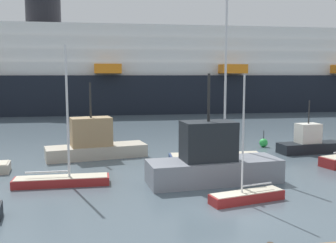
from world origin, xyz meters
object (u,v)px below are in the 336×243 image
sailboat_2 (247,195)px  channel_buoy_1 (264,143)px  cruise_ship (163,74)px  fishing_boat_1 (94,143)px  fishing_boat_3 (310,143)px  sailboat_3 (217,158)px  sailboat_6 (62,178)px  fishing_boat_2 (212,161)px

sailboat_2 → channel_buoy_1: sailboat_2 is taller
cruise_ship → fishing_boat_1: bearing=-105.8°
fishing_boat_3 → cruise_ship: (-5.57, 40.48, 5.70)m
sailboat_2 → sailboat_3: (0.83, 7.82, 0.22)m
sailboat_2 → fishing_boat_1: 14.43m
sailboat_6 → fishing_boat_2: 8.94m
sailboat_6 → fishing_boat_1: 7.66m
fishing_boat_1 → cruise_ship: cruise_ship is taller
sailboat_6 → fishing_boat_1: sailboat_6 is taller
fishing_boat_2 → fishing_boat_1: bearing=-54.5°
fishing_boat_3 → channel_buoy_1: bearing=-54.0°
sailboat_6 → cruise_ship: size_ratio=0.07×
fishing_boat_3 → channel_buoy_1: size_ratio=3.77×
sailboat_2 → channel_buoy_1: bearing=-129.6°
channel_buoy_1 → sailboat_6: bearing=-150.9°
sailboat_2 → sailboat_6: 10.69m
channel_buoy_1 → sailboat_3: bearing=-135.3°
sailboat_2 → fishing_boat_2: size_ratio=0.79×
fishing_boat_2 → channel_buoy_1: bearing=-131.6°
sailboat_6 → fishing_boat_2: size_ratio=0.99×
sailboat_2 → sailboat_3: size_ratio=0.54×
sailboat_3 → fishing_boat_1: 9.64m
fishing_boat_3 → cruise_ship: cruise_ship is taller
fishing_boat_1 → fishing_boat_2: size_ratio=0.98×
sailboat_3 → fishing_boat_3: bearing=23.2°
sailboat_2 → cruise_ship: size_ratio=0.06×
sailboat_2 → sailboat_3: sailboat_3 is taller
fishing_boat_1 → cruise_ship: (11.98, 39.28, 5.39)m
fishing_boat_3 → sailboat_3: bearing=14.5°
fishing_boat_2 → channel_buoy_1: (7.87, 10.32, -0.93)m
fishing_boat_1 → cruise_ship: 41.42m
fishing_boat_3 → cruise_ship: 41.26m
sailboat_3 → channel_buoy_1: sailboat_3 is taller
fishing_boat_1 → fishing_boat_3: size_ratio=1.43×
fishing_boat_2 → channel_buoy_1: size_ratio=5.54×
sailboat_3 → cruise_ship: 44.13m
sailboat_3 → fishing_boat_1: bearing=157.4°
fishing_boat_1 → channel_buoy_1: (14.89, 1.91, -0.76)m
channel_buoy_1 → fishing_boat_3: bearing=-49.3°
fishing_boat_1 → channel_buoy_1: fishing_boat_1 is taller
fishing_boat_2 → fishing_boat_3: fishing_boat_2 is taller
sailboat_6 → cruise_ship: 49.07m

